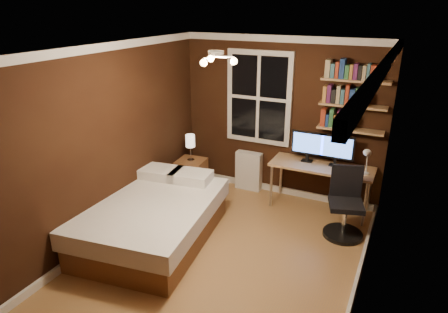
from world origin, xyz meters
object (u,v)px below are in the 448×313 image
at_px(desk, 321,169).
at_px(desk_lamp, 366,161).
at_px(bedside_lamp, 190,148).
at_px(monitor_right, 336,151).
at_px(monitor_left, 308,147).
at_px(office_chair, 345,211).
at_px(nightstand, 191,175).
at_px(radiator, 249,171).
at_px(bed, 153,219).

xyz_separation_m(desk, desk_lamp, (0.62, -0.13, 0.28)).
bearing_deg(bedside_lamp, desk_lamp, 3.56).
bearing_deg(desk_lamp, bedside_lamp, -176.44).
bearing_deg(desk, monitor_right, 23.50).
distance_m(desk, monitor_left, 0.39).
relative_size(bedside_lamp, office_chair, 0.46).
xyz_separation_m(monitor_left, monitor_right, (0.41, 0.00, 0.00)).
bearing_deg(nightstand, desk, 3.57).
distance_m(radiator, monitor_right, 1.53).
relative_size(bed, bedside_lamp, 5.05).
bearing_deg(nightstand, radiator, 25.29).
bearing_deg(office_chair, radiator, 139.13).
xyz_separation_m(bed, monitor_left, (1.53, 1.85, 0.64)).
xyz_separation_m(bed, desk, (1.77, 1.77, 0.35)).
xyz_separation_m(nightstand, radiator, (0.83, 0.47, 0.05)).
relative_size(bed, radiator, 3.39).
height_order(bedside_lamp, monitor_right, monitor_right).
bearing_deg(monitor_right, desk_lamp, -24.16).
bearing_deg(monitor_left, monitor_right, 0.00).
bearing_deg(monitor_right, bed, -136.42).
distance_m(nightstand, monitor_left, 1.96).
distance_m(monitor_right, office_chair, 0.92).
distance_m(nightstand, office_chair, 2.54).
relative_size(monitor_right, desk_lamp, 1.14).
relative_size(nightstand, bedside_lamp, 1.24).
height_order(desk, office_chair, office_chair).
height_order(desk_lamp, office_chair, desk_lamp).
distance_m(radiator, office_chair, 1.86).
bearing_deg(bed, desk_lamp, 26.97).
xyz_separation_m(monitor_right, office_chair, (0.30, -0.65, -0.58)).
relative_size(desk, monitor_right, 2.96).
relative_size(bed, office_chair, 2.31).
distance_m(bedside_lamp, monitor_right, 2.26).
bearing_deg(desk, nightstand, -171.93).
xyz_separation_m(bedside_lamp, office_chair, (2.52, -0.29, -0.40)).
bearing_deg(monitor_left, bed, -129.59).
height_order(monitor_left, desk_lamp, monitor_left).
distance_m(radiator, monitor_left, 1.16).
bearing_deg(office_chair, desk_lamp, 55.16).
height_order(bed, office_chair, office_chair).
bearing_deg(radiator, monitor_right, -4.46).
relative_size(bed, nightstand, 4.07).
bearing_deg(monitor_right, desk, -156.50).
xyz_separation_m(bedside_lamp, desk, (2.05, 0.29, -0.11)).
relative_size(monitor_left, monitor_right, 1.00).
bearing_deg(radiator, office_chair, -24.24).
distance_m(bedside_lamp, office_chair, 2.57).
bearing_deg(bedside_lamp, desk, 8.07).
relative_size(bedside_lamp, monitor_left, 0.87).
distance_m(monitor_right, desk_lamp, 0.49).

